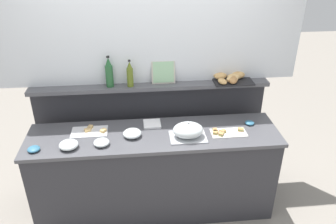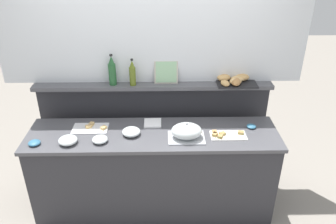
# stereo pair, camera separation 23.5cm
# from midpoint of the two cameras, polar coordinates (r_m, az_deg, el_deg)

# --- Properties ---
(ground_plane) EXTENTS (12.00, 12.00, 0.00)m
(ground_plane) POSITION_cam_midpoint_polar(r_m,az_deg,el_deg) (4.29, -0.51, -9.97)
(ground_plane) COLOR gray
(buffet_counter) EXTENTS (2.41, 0.61, 0.94)m
(buffet_counter) POSITION_cam_midpoint_polar(r_m,az_deg,el_deg) (3.53, -0.43, -10.05)
(buffet_counter) COLOR #2D2D33
(buffet_counter) RESTS_ON ground_plane
(back_ledge_unit) EXTENTS (2.44, 0.22, 1.27)m
(back_ledge_unit) POSITION_cam_midpoint_polar(r_m,az_deg,el_deg) (3.81, -0.53, -3.21)
(back_ledge_unit) COLOR #2D2D33
(back_ledge_unit) RESTS_ON ground_plane
(upper_wall_panel) EXTENTS (3.04, 0.08, 1.33)m
(upper_wall_panel) POSITION_cam_midpoint_polar(r_m,az_deg,el_deg) (3.35, -0.63, 15.81)
(upper_wall_panel) COLOR silver
(upper_wall_panel) RESTS_ON back_ledge_unit
(sandwich_platter_side) EXTENTS (0.34, 0.17, 0.04)m
(sandwich_platter_side) POSITION_cam_midpoint_polar(r_m,az_deg,el_deg) (3.28, 11.76, -3.82)
(sandwich_platter_side) COLOR white
(sandwich_platter_side) RESTS_ON buffet_counter
(sandwich_platter_rear) EXTENTS (0.34, 0.20, 0.04)m
(sandwich_platter_rear) POSITION_cam_midpoint_polar(r_m,az_deg,el_deg) (3.39, -10.80, -2.69)
(sandwich_platter_rear) COLOR silver
(sandwich_platter_rear) RESTS_ON buffet_counter
(serving_cloche) EXTENTS (0.34, 0.24, 0.17)m
(serving_cloche) POSITION_cam_midpoint_polar(r_m,az_deg,el_deg) (3.16, 5.25, -3.32)
(serving_cloche) COLOR #B7BABF
(serving_cloche) RESTS_ON buffet_counter
(glass_bowl_large) EXTENTS (0.14, 0.14, 0.06)m
(glass_bowl_large) POSITION_cam_midpoint_polar(r_m,az_deg,el_deg) (3.16, -9.22, -4.63)
(glass_bowl_large) COLOR silver
(glass_bowl_large) RESTS_ON buffet_counter
(glass_bowl_medium) EXTENTS (0.17, 0.17, 0.07)m
(glass_bowl_medium) POSITION_cam_midpoint_polar(r_m,az_deg,el_deg) (3.23, -4.10, -3.40)
(glass_bowl_medium) COLOR silver
(glass_bowl_medium) RESTS_ON buffet_counter
(glass_bowl_small) EXTENTS (0.17, 0.17, 0.07)m
(glass_bowl_small) POSITION_cam_midpoint_polar(r_m,az_deg,el_deg) (3.20, -14.38, -4.68)
(glass_bowl_small) COLOR silver
(glass_bowl_small) RESTS_ON buffet_counter
(condiment_bowl_red) EXTENTS (0.09, 0.09, 0.03)m
(condiment_bowl_red) POSITION_cam_midpoint_polar(r_m,az_deg,el_deg) (3.47, 15.65, -2.34)
(condiment_bowl_red) COLOR teal
(condiment_bowl_red) RESTS_ON buffet_counter
(condiment_bowl_cream) EXTENTS (0.11, 0.11, 0.04)m
(condiment_bowl_cream) POSITION_cam_midpoint_polar(r_m,az_deg,el_deg) (3.27, -19.55, -4.93)
(condiment_bowl_cream) COLOR teal
(condiment_bowl_cream) RESTS_ON buffet_counter
(napkin_stack) EXTENTS (0.17, 0.17, 0.02)m
(napkin_stack) POSITION_cam_midpoint_polar(r_m,az_deg,el_deg) (3.41, -0.60, -1.92)
(napkin_stack) COLOR white
(napkin_stack) RESTS_ON buffet_counter
(wine_bottle_green) EXTENTS (0.08, 0.08, 0.32)m
(wine_bottle_green) POSITION_cam_midpoint_polar(r_m,az_deg,el_deg) (3.43, -7.38, 6.75)
(wine_bottle_green) COLOR #23562D
(wine_bottle_green) RESTS_ON back_ledge_unit
(olive_oil_bottle) EXTENTS (0.06, 0.06, 0.28)m
(olive_oil_bottle) POSITION_cam_midpoint_polar(r_m,az_deg,el_deg) (3.41, -3.99, 6.41)
(olive_oil_bottle) COLOR #56661E
(olive_oil_bottle) RESTS_ON back_ledge_unit
(bread_basket) EXTENTS (0.42, 0.30, 0.08)m
(bread_basket) POSITION_cam_midpoint_polar(r_m,az_deg,el_deg) (3.55, 12.50, 5.25)
(bread_basket) COLOR black
(bread_basket) RESTS_ON back_ledge_unit
(framed_picture) EXTENTS (0.24, 0.07, 0.24)m
(framed_picture) POSITION_cam_midpoint_polar(r_m,az_deg,el_deg) (3.46, 1.64, 6.68)
(framed_picture) COLOR #B2AD9E
(framed_picture) RESTS_ON back_ledge_unit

